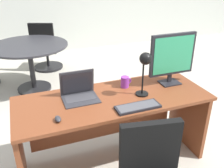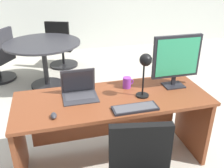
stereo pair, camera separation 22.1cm
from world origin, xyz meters
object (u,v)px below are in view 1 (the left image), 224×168
object	(u,v)px
desk	(111,115)
laptop	(79,90)
monitor	(172,56)
mouse	(58,119)
meeting_table	(30,56)
keyboard	(138,107)
coffee_mug	(125,82)
desk_lamp	(145,65)
meeting_chair_near	(46,51)

from	to	relation	value
desk	laptop	xyz separation A→B (m)	(-0.29, 0.07, 0.30)
monitor	desk	bearing A→B (deg)	-177.84
mouse	meeting_table	bearing A→B (deg)	91.69
keyboard	coffee_mug	bearing A→B (deg)	81.70
meeting_table	desk	bearing A→B (deg)	-72.77
monitor	mouse	xyz separation A→B (m)	(-1.19, -0.29, -0.27)
desk_lamp	meeting_table	world-z (taller)	desk_lamp
coffee_mug	meeting_chair_near	bearing A→B (deg)	99.93
desk_lamp	desk	bearing A→B (deg)	155.62
meeting_chair_near	coffee_mug	bearing A→B (deg)	-80.07
desk	meeting_chair_near	distance (m)	2.80
desk_lamp	coffee_mug	world-z (taller)	desk_lamp
monitor	meeting_table	bearing A→B (deg)	123.00
mouse	coffee_mug	xyz separation A→B (m)	(0.73, 0.37, 0.04)
monitor	mouse	world-z (taller)	monitor
laptop	mouse	size ratio (longest dim) A/B	3.70
desk	desk_lamp	size ratio (longest dim) A/B	4.24
desk_lamp	meeting_chair_near	world-z (taller)	desk_lamp
laptop	meeting_table	world-z (taller)	laptop
laptop	keyboard	world-z (taller)	laptop
desk	mouse	distance (m)	0.65
meeting_table	mouse	bearing A→B (deg)	-88.31
desk	meeting_chair_near	size ratio (longest dim) A/B	1.93
monitor	keyboard	bearing A→B (deg)	-147.89
laptop	meeting_table	bearing A→B (deg)	99.49
monitor	meeting_table	size ratio (longest dim) A/B	0.44
meeting_table	laptop	bearing A→B (deg)	-80.51
mouse	laptop	bearing A→B (deg)	52.77
mouse	keyboard	bearing A→B (deg)	-3.72
desk	mouse	xyz separation A→B (m)	(-0.54, -0.26, 0.25)
laptop	coffee_mug	xyz separation A→B (m)	(0.48, 0.04, -0.02)
monitor	laptop	bearing A→B (deg)	177.28
coffee_mug	meeting_table	distance (m)	2.03
meeting_chair_near	mouse	bearing A→B (deg)	-94.89
keyboard	meeting_table	size ratio (longest dim) A/B	0.33
keyboard	meeting_chair_near	size ratio (longest dim) A/B	0.42
meeting_table	meeting_chair_near	xyz separation A→B (m)	(0.33, 0.82, -0.20)
monitor	coffee_mug	distance (m)	0.53
laptop	mouse	distance (m)	0.42
laptop	mouse	world-z (taller)	laptop
keyboard	mouse	size ratio (longest dim) A/B	4.57
laptop	meeting_chair_near	bearing A→B (deg)	89.79
meeting_chair_near	laptop	bearing A→B (deg)	-90.21
meeting_table	keyboard	bearing A→B (deg)	-72.03
keyboard	mouse	xyz separation A→B (m)	(-0.67, 0.04, 0.01)
laptop	mouse	bearing A→B (deg)	-127.23
keyboard	coffee_mug	world-z (taller)	coffee_mug
laptop	keyboard	bearing A→B (deg)	-41.73
mouse	meeting_table	world-z (taller)	mouse
monitor	mouse	distance (m)	1.26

